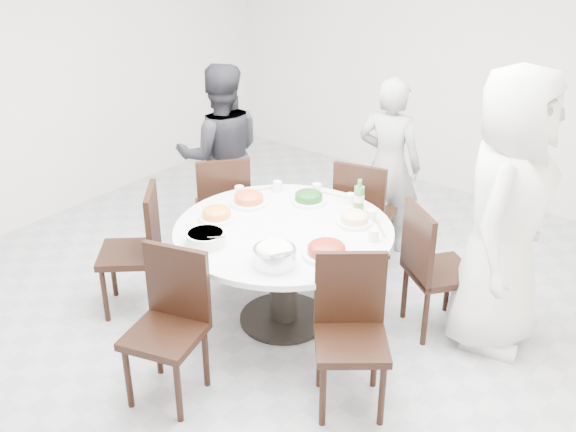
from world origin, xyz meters
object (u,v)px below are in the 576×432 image
Objects in this scene: chair_n at (365,212)px; diner_middle at (389,165)px; chair_se at (351,340)px; chair_nw at (222,206)px; soup_bowl at (206,238)px; dining_table at (284,275)px; chair_s at (164,332)px; rice_bowl at (275,257)px; beverage_bottle at (359,196)px; chair_sw at (129,251)px; diner_left at (221,155)px; chair_ne at (441,269)px; diner_right at (506,212)px.

diner_middle is at bearing -98.52° from chair_n.
chair_se is at bearing 105.71° from chair_n.
soup_bowl is at bearing 78.85° from chair_nw.
chair_s reaches higher than dining_table.
diner_middle is at bearing 98.29° from rice_bowl.
diner_middle is at bearing 90.38° from dining_table.
chair_nw is at bearing 145.23° from rice_bowl.
beverage_bottle is at bearing 96.84° from diner_middle.
chair_sw is (-0.99, -0.55, 0.10)m from dining_table.
chair_ne is at bearing 129.34° from diner_left.
chair_ne is 1.00× the size of chair_nw.
chair_s is (-0.97, -1.66, 0.00)m from chair_ne.
chair_nw is 0.48m from diner_left.
chair_se is 0.68m from rice_bowl.
diner_right reaches higher than rice_bowl.
dining_table is 1.09m from chair_ne.
chair_s is at bearing -116.78° from rice_bowl.
diner_left is at bearing 142.69° from rice_bowl.
diner_middle is at bearing -5.46° from chair_ne.
diner_right is (0.34, 0.12, 0.49)m from chair_ne.
diner_left is (-2.47, -0.01, -0.17)m from diner_right.
rice_bowl is at bearing 96.30° from chair_nw.
chair_nw is 1.00× the size of chair_s.
chair_nw is at bearing 42.59° from chair_ne.
chair_ne is 1.62m from soup_bowl.
dining_table is 5.73× the size of soup_bowl.
chair_sw is 2.24m from diner_middle.
chair_n is 1.00× the size of chair_nw.
chair_n is 0.63× the size of diner_middle.
diner_middle is at bearing 112.86° from chair_sw.
diner_left reaches higher than rice_bowl.
rice_bowl is at bearing 88.32° from diner_middle.
chair_se is 0.63× the size of diner_middle.
dining_table is 1.49m from diner_middle.
diner_right is (2.22, 0.29, 0.49)m from chair_nw.
dining_table is 0.78× the size of diner_right.
soup_bowl is 1.06× the size of beverage_bottle.
soup_bowl is (0.73, 0.06, 0.32)m from chair_sw.
diner_left is at bearing 84.33° from diner_right.
beverage_bottle reaches higher than chair_ne.
chair_n is 0.49m from diner_middle.
rice_bowl is 1.01× the size of soup_bowl.
diner_right is at bearing -122.85° from chair_ne.
chair_s is at bearing 137.68° from diner_right.
diner_middle reaches higher than chair_sw.
diner_right reaches higher than chair_se.
chair_sw reaches higher than dining_table.
diner_left reaches higher than chair_sw.
dining_table is 6.05× the size of beverage_bottle.
chair_nw is 0.49× the size of diner_right.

